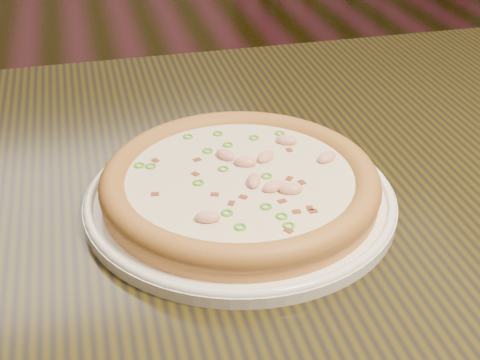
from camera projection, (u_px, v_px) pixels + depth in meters
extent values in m
plane|color=black|center=(154.00, 293.00, 1.71)|extent=(9.00, 9.00, 0.00)
cube|color=black|center=(329.00, 182.00, 0.78)|extent=(1.20, 0.80, 0.04)
cylinder|color=white|center=(240.00, 199.00, 0.70)|extent=(0.33, 0.33, 0.01)
torus|color=white|center=(240.00, 195.00, 0.70)|extent=(0.32, 0.32, 0.01)
cylinder|color=tan|center=(240.00, 187.00, 0.70)|extent=(0.29, 0.29, 0.02)
torus|color=#AF7737|center=(240.00, 180.00, 0.69)|extent=(0.29, 0.29, 0.03)
cylinder|color=#E8E9BF|center=(240.00, 178.00, 0.69)|extent=(0.24, 0.24, 0.00)
ellipsoid|color=#F2B29E|center=(266.00, 157.00, 0.72)|extent=(0.03, 0.03, 0.01)
ellipsoid|color=#F2B29E|center=(254.00, 181.00, 0.67)|extent=(0.02, 0.03, 0.01)
ellipsoid|color=#F2B29E|center=(225.00, 155.00, 0.72)|extent=(0.03, 0.03, 0.01)
ellipsoid|color=#F2B29E|center=(245.00, 162.00, 0.71)|extent=(0.03, 0.02, 0.01)
ellipsoid|color=#F2B29E|center=(327.00, 157.00, 0.72)|extent=(0.03, 0.02, 0.01)
ellipsoid|color=#F2B29E|center=(291.00, 189.00, 0.66)|extent=(0.03, 0.02, 0.01)
ellipsoid|color=#F2B29E|center=(208.00, 217.00, 0.62)|extent=(0.03, 0.02, 0.01)
ellipsoid|color=#F2B29E|center=(274.00, 186.00, 0.67)|extent=(0.03, 0.02, 0.01)
ellipsoid|color=#F2B29E|center=(286.00, 140.00, 0.75)|extent=(0.03, 0.02, 0.01)
cube|color=maroon|center=(231.00, 204.00, 0.65)|extent=(0.01, 0.01, 0.00)
cube|color=maroon|center=(215.00, 195.00, 0.66)|extent=(0.01, 0.01, 0.00)
cube|color=maroon|center=(282.00, 202.00, 0.65)|extent=(0.01, 0.01, 0.00)
cube|color=maroon|center=(289.00, 151.00, 0.74)|extent=(0.01, 0.01, 0.00)
cube|color=maroon|center=(310.00, 209.00, 0.64)|extent=(0.01, 0.01, 0.00)
cube|color=maroon|center=(289.00, 231.00, 0.61)|extent=(0.01, 0.01, 0.00)
cube|color=maroon|center=(289.00, 179.00, 0.68)|extent=(0.01, 0.01, 0.00)
cube|color=maroon|center=(243.00, 198.00, 0.66)|extent=(0.01, 0.01, 0.00)
cube|color=maroon|center=(155.00, 195.00, 0.66)|extent=(0.01, 0.01, 0.00)
cube|color=maroon|center=(313.00, 212.00, 0.63)|extent=(0.01, 0.01, 0.00)
cube|color=maroon|center=(302.00, 183.00, 0.68)|extent=(0.01, 0.01, 0.00)
cube|color=maroon|center=(197.00, 160.00, 0.72)|extent=(0.01, 0.01, 0.00)
cube|color=maroon|center=(195.00, 175.00, 0.69)|extent=(0.01, 0.01, 0.00)
cube|color=maroon|center=(297.00, 212.00, 0.63)|extent=(0.01, 0.01, 0.00)
cube|color=maroon|center=(155.00, 161.00, 0.72)|extent=(0.01, 0.01, 0.00)
torus|color=#52A023|center=(227.00, 213.00, 0.63)|extent=(0.02, 0.02, 0.00)
torus|color=#52A023|center=(188.00, 137.00, 0.76)|extent=(0.01, 0.01, 0.00)
torus|color=#52A023|center=(228.00, 145.00, 0.75)|extent=(0.02, 0.02, 0.00)
torus|color=#52A023|center=(240.00, 227.00, 0.61)|extent=(0.02, 0.02, 0.00)
torus|color=#52A023|center=(223.00, 169.00, 0.70)|extent=(0.01, 0.01, 0.00)
torus|color=#52A023|center=(280.00, 134.00, 0.77)|extent=(0.01, 0.01, 0.00)
torus|color=#52A023|center=(198.00, 183.00, 0.68)|extent=(0.02, 0.02, 0.00)
torus|color=#52A023|center=(218.00, 134.00, 0.77)|extent=(0.01, 0.01, 0.00)
torus|color=#52A023|center=(208.00, 151.00, 0.73)|extent=(0.02, 0.02, 0.00)
torus|color=#52A023|center=(151.00, 166.00, 0.70)|extent=(0.01, 0.01, 0.00)
torus|color=#52A023|center=(139.00, 165.00, 0.71)|extent=(0.01, 0.01, 0.00)
torus|color=#52A023|center=(267.00, 176.00, 0.69)|extent=(0.02, 0.02, 0.00)
torus|color=#52A023|center=(254.00, 138.00, 0.76)|extent=(0.02, 0.02, 0.00)
torus|color=#52A023|center=(280.00, 133.00, 0.77)|extent=(0.01, 0.01, 0.00)
torus|color=#52A023|center=(266.00, 207.00, 0.64)|extent=(0.02, 0.02, 0.00)
torus|color=#52A023|center=(282.00, 216.00, 0.63)|extent=(0.01, 0.01, 0.00)
torus|color=#52A023|center=(289.00, 226.00, 0.61)|extent=(0.02, 0.02, 0.00)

